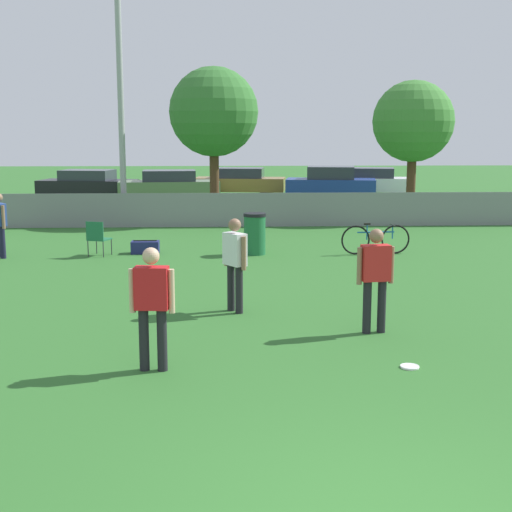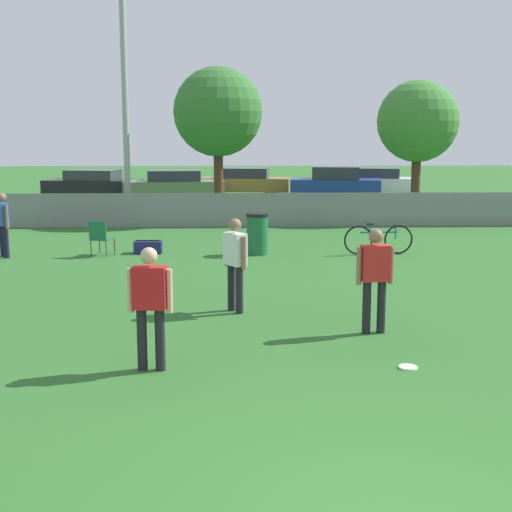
{
  "view_description": "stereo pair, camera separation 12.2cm",
  "coord_description": "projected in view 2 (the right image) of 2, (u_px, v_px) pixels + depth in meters",
  "views": [
    {
      "loc": [
        -1.28,
        -5.0,
        3.05
      ],
      "look_at": [
        -0.79,
        6.42,
        1.05
      ],
      "focal_mm": 50.0,
      "sensor_mm": 36.0,
      "label": 1
    },
    {
      "loc": [
        -1.16,
        -5.0,
        3.05
      ],
      "look_at": [
        -0.79,
        6.42,
        1.05
      ],
      "focal_mm": 50.0,
      "sensor_mm": 36.0,
      "label": 2
    }
  ],
  "objects": [
    {
      "name": "fence_backline",
      "position": [
        269.0,
        210.0,
        23.11
      ],
      "size": [
        19.29,
        0.07,
        1.21
      ],
      "color": "gray",
      "rests_on": "ground_plane"
    },
    {
      "name": "light_pole",
      "position": [
        123.0,
        42.0,
        22.85
      ],
      "size": [
        0.9,
        0.36,
        10.2
      ],
      "color": "#9E9EA3",
      "rests_on": "ground_plane"
    },
    {
      "name": "tree_near_pole",
      "position": [
        218.0,
        112.0,
        24.08
      ],
      "size": [
        3.02,
        3.02,
        5.23
      ],
      "color": "#4C331E",
      "rests_on": "ground_plane"
    },
    {
      "name": "tree_far_right",
      "position": [
        418.0,
        122.0,
        24.63
      ],
      "size": [
        2.82,
        2.82,
        4.82
      ],
      "color": "#4C331E",
      "rests_on": "ground_plane"
    },
    {
      "name": "player_defender_red",
      "position": [
        375.0,
        273.0,
        10.77
      ],
      "size": [
        0.58,
        0.28,
        1.61
      ],
      "rotation": [
        0.0,
        0.0,
        0.14
      ],
      "color": "black",
      "rests_on": "ground_plane"
    },
    {
      "name": "player_thrower_red",
      "position": [
        150.0,
        300.0,
        9.08
      ],
      "size": [
        0.58,
        0.26,
        1.61
      ],
      "rotation": [
        0.0,
        0.0,
        -0.1
      ],
      "color": "black",
      "rests_on": "ground_plane"
    },
    {
      "name": "player_receiver_white",
      "position": [
        235.0,
        258.0,
        12.06
      ],
      "size": [
        0.43,
        0.49,
        1.61
      ],
      "rotation": [
        0.0,
        0.0,
        -0.96
      ],
      "color": "black",
      "rests_on": "ground_plane"
    },
    {
      "name": "spectator_in_blue",
      "position": [
        3.0,
        220.0,
        17.36
      ],
      "size": [
        0.43,
        0.46,
        1.59
      ],
      "rotation": [
        0.0,
        0.0,
        2.26
      ],
      "color": "#191933",
      "rests_on": "ground_plane"
    },
    {
      "name": "frisbee_disc",
      "position": [
        408.0,
        367.0,
        9.3
      ],
      "size": [
        0.25,
        0.25,
        0.03
      ],
      "color": "white",
      "rests_on": "ground_plane"
    },
    {
      "name": "folding_chair_sideline",
      "position": [
        101.0,
        236.0,
        17.65
      ],
      "size": [
        0.6,
        0.6,
        0.88
      ],
      "rotation": [
        0.0,
        0.0,
        2.81
      ],
      "color": "#333338",
      "rests_on": "ground_plane"
    },
    {
      "name": "bicycle_sideline",
      "position": [
        379.0,
        239.0,
        17.89
      ],
      "size": [
        1.77,
        0.44,
        0.79
      ],
      "rotation": [
        0.0,
        0.0,
        0.07
      ],
      "color": "black",
      "rests_on": "ground_plane"
    },
    {
      "name": "trash_bin",
      "position": [
        257.0,
        234.0,
        17.88
      ],
      "size": [
        0.57,
        0.57,
        1.04
      ],
      "color": "#1E6638",
      "rests_on": "ground_plane"
    },
    {
      "name": "gear_bag_sideline",
      "position": [
        148.0,
        247.0,
        18.11
      ],
      "size": [
        0.69,
        0.38,
        0.34
      ],
      "color": "navy",
      "rests_on": "ground_plane"
    },
    {
      "name": "parked_car_dark",
      "position": [
        93.0,
        184.0,
        33.09
      ],
      "size": [
        4.64,
        2.58,
        1.31
      ],
      "rotation": [
        0.0,
        0.0,
        -0.19
      ],
      "color": "black",
      "rests_on": "ground_plane"
    },
    {
      "name": "parked_car_olive",
      "position": [
        174.0,
        185.0,
        32.41
      ],
      "size": [
        4.65,
        2.07,
        1.33
      ],
      "rotation": [
        0.0,
        0.0,
        0.07
      ],
      "color": "black",
      "rests_on": "ground_plane"
    },
    {
      "name": "parked_car_tan",
      "position": [
        245.0,
        182.0,
        34.58
      ],
      "size": [
        4.54,
        2.34,
        1.32
      ],
      "rotation": [
        0.0,
        0.0,
        -0.14
      ],
      "color": "black",
      "rests_on": "ground_plane"
    },
    {
      "name": "parked_car_blue",
      "position": [
        336.0,
        184.0,
        32.51
      ],
      "size": [
        4.26,
        2.38,
        1.49
      ],
      "rotation": [
        0.0,
        0.0,
        -0.17
      ],
      "color": "black",
      "rests_on": "ground_plane"
    },
    {
      "name": "parked_car_white",
      "position": [
        376.0,
        182.0,
        34.98
      ],
      "size": [
        4.43,
        2.56,
        1.31
      ],
      "rotation": [
        0.0,
        0.0,
        -0.2
      ],
      "color": "black",
      "rests_on": "ground_plane"
    }
  ]
}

